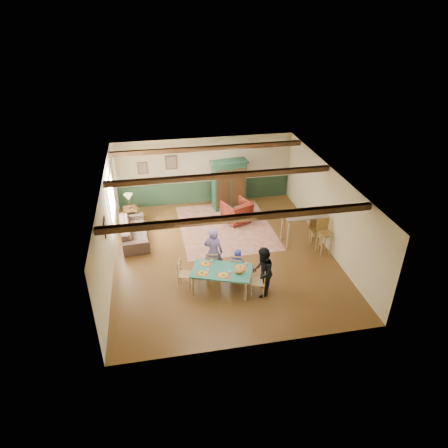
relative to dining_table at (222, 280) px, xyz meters
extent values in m
plane|color=#4E3116|center=(0.38, 1.78, -0.34)|extent=(8.00, 8.00, 0.00)
cube|color=beige|center=(0.38, 5.78, 1.01)|extent=(7.00, 0.02, 2.70)
cube|color=beige|center=(-3.12, 1.78, 1.01)|extent=(0.02, 8.00, 2.70)
cube|color=beige|center=(3.88, 1.78, 1.01)|extent=(0.02, 8.00, 2.70)
cube|color=white|center=(0.38, 1.78, 2.36)|extent=(7.00, 8.00, 0.02)
cube|color=#1D3522|center=(0.38, 5.76, 0.11)|extent=(6.95, 0.03, 0.90)
cube|color=black|center=(0.38, -0.52, 2.27)|extent=(6.95, 0.16, 0.16)
cube|color=black|center=(0.38, 2.18, 2.27)|extent=(6.95, 0.16, 0.16)
cube|color=black|center=(0.38, 4.78, 2.27)|extent=(6.95, 0.16, 0.16)
imported|color=#7660A5|center=(-0.10, 0.81, 0.45)|extent=(0.67, 0.55, 1.58)
imported|color=black|center=(1.08, -0.39, 0.41)|extent=(0.79, 0.88, 1.51)
imported|color=#2936A6|center=(0.59, 0.56, 0.12)|extent=(0.52, 0.43, 0.92)
cube|color=beige|center=(0.80, 3.51, -0.34)|extent=(3.35, 3.95, 0.01)
cube|color=#173927|center=(1.22, 5.05, 0.65)|extent=(1.46, 0.73, 1.98)
imported|color=#4D120F|center=(1.28, 3.87, 0.08)|extent=(1.19, 1.20, 0.84)
imported|color=#423129|center=(-2.48, 3.32, -0.02)|extent=(1.05, 2.28, 0.65)
camera|label=1|loc=(-1.60, -8.93, 6.99)|focal=32.00mm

